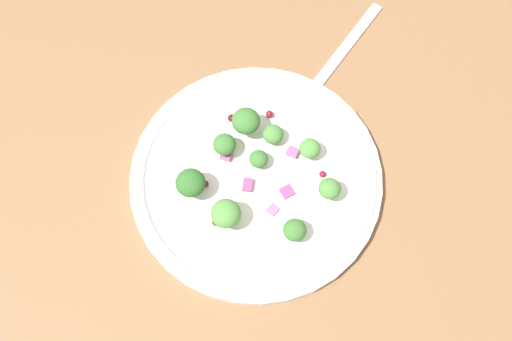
# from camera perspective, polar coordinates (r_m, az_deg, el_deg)

# --- Properties ---
(ground_plane) EXTENTS (1.80, 1.80, 0.02)m
(ground_plane) POSITION_cam_1_polar(r_m,az_deg,el_deg) (0.62, -1.91, -3.14)
(ground_plane) COLOR brown
(plate) EXTENTS (0.26, 0.26, 0.02)m
(plate) POSITION_cam_1_polar(r_m,az_deg,el_deg) (0.61, 0.00, -0.66)
(plate) COLOR white
(plate) RESTS_ON ground_plane
(dressing_pool) EXTENTS (0.15, 0.15, 0.00)m
(dressing_pool) POSITION_cam_1_polar(r_m,az_deg,el_deg) (0.60, 0.00, -0.50)
(dressing_pool) COLOR white
(dressing_pool) RESTS_ON plate
(broccoli_floret_0) EXTENTS (0.03, 0.03, 0.03)m
(broccoli_floret_0) POSITION_cam_1_polar(r_m,az_deg,el_deg) (0.58, -6.41, -1.23)
(broccoli_floret_0) COLOR #ADD18E
(broccoli_floret_0) RESTS_ON plate
(broccoli_floret_1) EXTENTS (0.02, 0.02, 0.02)m
(broccoli_floret_1) POSITION_cam_1_polar(r_m,az_deg,el_deg) (0.60, 0.26, 1.12)
(broccoli_floret_1) COLOR #8EB77A
(broccoli_floret_1) RESTS_ON plate
(broccoli_floret_2) EXTENTS (0.03, 0.03, 0.03)m
(broccoli_floret_2) POSITION_cam_1_polar(r_m,az_deg,el_deg) (0.57, -2.96, -4.25)
(broccoli_floret_2) COLOR #8EB77A
(broccoli_floret_2) RESTS_ON plate
(broccoli_floret_3) EXTENTS (0.02, 0.02, 0.02)m
(broccoli_floret_3) POSITION_cam_1_polar(r_m,az_deg,el_deg) (0.60, -3.36, 2.48)
(broccoli_floret_3) COLOR #9EC684
(broccoli_floret_3) RESTS_ON plate
(broccoli_floret_4) EXTENTS (0.02, 0.02, 0.02)m
(broccoli_floret_4) POSITION_cam_1_polar(r_m,az_deg,el_deg) (0.60, 5.28, 2.15)
(broccoli_floret_4) COLOR #9EC684
(broccoli_floret_4) RESTS_ON plate
(broccoli_floret_5) EXTENTS (0.02, 0.02, 0.02)m
(broccoli_floret_5) POSITION_cam_1_polar(r_m,az_deg,el_deg) (0.58, 7.20, -1.79)
(broccoli_floret_5) COLOR #ADD18E
(broccoli_floret_5) RESTS_ON plate
(broccoli_floret_6) EXTENTS (0.02, 0.02, 0.02)m
(broccoli_floret_6) POSITION_cam_1_polar(r_m,az_deg,el_deg) (0.57, 3.80, -5.84)
(broccoli_floret_6) COLOR #9EC684
(broccoli_floret_6) RESTS_ON plate
(broccoli_floret_7) EXTENTS (0.02, 0.02, 0.02)m
(broccoli_floret_7) POSITION_cam_1_polar(r_m,az_deg,el_deg) (0.61, 1.66, 3.55)
(broccoli_floret_7) COLOR #9EC684
(broccoli_floret_7) RESTS_ON plate
(broccoli_floret_8) EXTENTS (0.03, 0.03, 0.03)m
(broccoli_floret_8) POSITION_cam_1_polar(r_m,az_deg,el_deg) (0.60, -0.99, 4.82)
(broccoli_floret_8) COLOR #9EC684
(broccoli_floret_8) RESTS_ON plate
(cranberry_0) EXTENTS (0.01, 0.01, 0.01)m
(cranberry_0) POSITION_cam_1_polar(r_m,az_deg,el_deg) (0.60, 6.55, -0.47)
(cranberry_0) COLOR maroon
(cranberry_0) RESTS_ON plate
(cranberry_1) EXTENTS (0.01, 0.01, 0.01)m
(cranberry_1) POSITION_cam_1_polar(r_m,az_deg,el_deg) (0.63, 1.31, 5.54)
(cranberry_1) COLOR maroon
(cranberry_1) RESTS_ON plate
(cranberry_2) EXTENTS (0.01, 0.01, 0.01)m
(cranberry_2) POSITION_cam_1_polar(r_m,az_deg,el_deg) (0.58, -3.93, -5.04)
(cranberry_2) COLOR maroon
(cranberry_2) RESTS_ON plate
(cranberry_3) EXTENTS (0.01, 0.01, 0.01)m
(cranberry_3) POSITION_cam_1_polar(r_m,az_deg,el_deg) (0.63, -2.41, 5.14)
(cranberry_3) COLOR #4C0A14
(cranberry_3) RESTS_ON plate
(cranberry_4) EXTENTS (0.01, 0.01, 0.01)m
(cranberry_4) POSITION_cam_1_polar(r_m,az_deg,el_deg) (0.59, -4.98, -1.33)
(cranberry_4) COLOR maroon
(cranberry_4) RESTS_ON plate
(onion_bit_0) EXTENTS (0.02, 0.02, 0.00)m
(onion_bit_0) POSITION_cam_1_polar(r_m,az_deg,el_deg) (0.59, 3.02, -2.09)
(onion_bit_0) COLOR #843D75
(onion_bit_0) RESTS_ON plate
(onion_bit_1) EXTENTS (0.01, 0.01, 0.01)m
(onion_bit_1) POSITION_cam_1_polar(r_m,az_deg,el_deg) (0.61, -3.35, 2.16)
(onion_bit_1) COLOR #843D75
(onion_bit_1) RESTS_ON plate
(onion_bit_2) EXTENTS (0.02, 0.02, 0.01)m
(onion_bit_2) POSITION_cam_1_polar(r_m,az_deg,el_deg) (0.61, -2.63, 1.60)
(onion_bit_2) COLOR #934C84
(onion_bit_2) RESTS_ON plate
(onion_bit_3) EXTENTS (0.02, 0.01, 0.01)m
(onion_bit_3) POSITION_cam_1_polar(r_m,az_deg,el_deg) (0.59, -0.82, -1.42)
(onion_bit_3) COLOR #843D75
(onion_bit_3) RESTS_ON plate
(onion_bit_4) EXTENTS (0.02, 0.02, 0.00)m
(onion_bit_4) POSITION_cam_1_polar(r_m,az_deg,el_deg) (0.61, 3.58, 1.82)
(onion_bit_4) COLOR #934C84
(onion_bit_4) RESTS_ON plate
(onion_bit_5) EXTENTS (0.01, 0.01, 0.00)m
(onion_bit_5) POSITION_cam_1_polar(r_m,az_deg,el_deg) (0.59, 1.63, -3.87)
(onion_bit_5) COLOR #A35B93
(onion_bit_5) RESTS_ON plate
(fork) EXTENTS (0.14, 0.15, 0.01)m
(fork) POSITION_cam_1_polar(r_m,az_deg,el_deg) (0.68, 7.27, 10.03)
(fork) COLOR silver
(fork) RESTS_ON ground_plane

